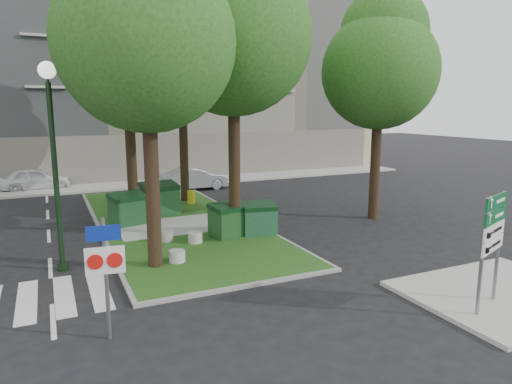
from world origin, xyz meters
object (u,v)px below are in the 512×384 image
tree_street_right (381,60)px  car_silver (195,179)px  car_white (35,179)px  directional_sign (492,233)px  dumpster_a (128,209)px  bollard_left (177,256)px  dumpster_c (229,220)px  litter_bin (191,197)px  dumpster_b (159,199)px  tree_median_far (182,40)px  dumpster_d (259,218)px  bollard_mid (166,236)px  traffic_sign_pole (105,262)px  tree_median_near_left (148,24)px  street_lamp (53,143)px  tree_median_mid (128,59)px  bollard_right (195,238)px  tree_median_near_right (235,21)px

tree_street_right → car_silver: 13.29m
tree_street_right → car_white: (-14.18, 14.40, -6.30)m
car_white → directional_sign: bearing=-159.7°
car_white → car_silver: (8.91, -3.96, -0.01)m
dumpster_a → bollard_left: 5.56m
dumpster_c → litter_bin: dumpster_c is taller
bollard_left → dumpster_b: bearing=81.5°
tree_median_far → dumpster_d: tree_median_far is taller
litter_bin → car_white: (-7.33, 8.45, 0.23)m
dumpster_b → bollard_left: 6.79m
tree_median_far → car_silver: size_ratio=2.90×
bollard_mid → traffic_sign_pole: traffic_sign_pole is taller
bollard_mid → tree_median_far: bearing=68.0°
dumpster_d → car_white: 17.01m
tree_median_near_left → bollard_mid: 7.47m
dumpster_c → bollard_left: bearing=-156.7°
tree_street_right → street_lamp: bearing=-173.8°
tree_median_mid → street_lamp: bearing=-120.7°
tree_street_right → bollard_right: bearing=-175.3°
street_lamp → dumpster_d: bearing=6.9°
dumpster_d → directional_sign: size_ratio=0.53×
bollard_right → directional_sign: bearing=-59.3°
tree_median_near_right → bollard_right: (-1.73, -0.22, -7.68)m
street_lamp → tree_street_right: bearing=6.2°
bollard_left → car_white: (-4.29, 16.90, 0.38)m
traffic_sign_pole → car_white: traffic_sign_pole is taller
tree_median_near_right → directional_sign: bearing=-69.4°
directional_sign → litter_bin: bearing=80.5°
car_silver → tree_median_near_right: bearing=169.6°
bollard_left → street_lamp: street_lamp is taller
dumpster_a → bollard_left: dumpster_a is taller
bollard_left → car_white: 17.44m
tree_median_near_right → street_lamp: bearing=-171.4°
dumpster_c → bollard_mid: bearing=156.1°
dumpster_c → traffic_sign_pole: bearing=-145.8°
tree_median_mid → car_silver: 10.18m
bollard_mid → car_silver: car_silver is taller
dumpster_b → street_lamp: street_lamp is taller
tree_median_near_left → tree_median_near_right: 4.09m
dumpster_c → traffic_sign_pole: 8.06m
directional_sign → car_silver: (-1.45, 19.42, -1.32)m
tree_median_near_right → bollard_mid: tree_median_near_right is taller
tree_median_far → car_silver: tree_median_far is taller
tree_median_near_left → tree_street_right: 10.80m
bollard_mid → car_white: bearing=107.4°
car_white → tree_median_near_left: bearing=-171.4°
tree_median_near_left → bollard_left: size_ratio=20.30×
tree_median_near_right → car_white: (-7.18, 14.90, -7.30)m
dumpster_c → car_white: dumpster_c is taller
tree_street_right → directional_sign: 10.96m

